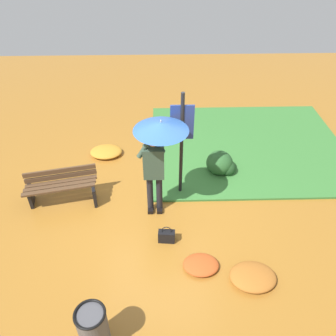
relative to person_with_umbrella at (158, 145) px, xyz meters
The scene contains 11 objects.
ground_plane 1.56m from the person_with_umbrella, 134.53° to the right, with size 18.00×18.00×0.00m, color #9E6623.
grass_verge 3.49m from the person_with_umbrella, 44.08° to the left, with size 4.80×4.00×0.05m.
person_with_umbrella is the anchor object (origin of this frame).
info_sign_post 0.68m from the person_with_umbrella, 47.83° to the left, with size 0.44×0.07×2.30m.
handbag 1.66m from the person_with_umbrella, 81.15° to the right, with size 0.31×0.17×0.37m.
park_bench 2.28m from the person_with_umbrella, behind, with size 1.41×0.65×0.75m.
trash_bin 3.02m from the person_with_umbrella, 108.24° to the right, with size 0.42×0.42×0.83m.
shrub_cluster 2.22m from the person_with_umbrella, 38.81° to the left, with size 0.65×0.59×0.53m.
leaf_pile_near_person 2.73m from the person_with_umbrella, 123.91° to the left, with size 0.77×0.62×0.17m.
leaf_pile_by_bench 2.70m from the person_with_umbrella, 48.12° to the right, with size 0.76×0.61×0.17m.
leaf_pile_far_path 2.17m from the person_with_umbrella, 63.97° to the right, with size 0.61×0.48×0.13m.
Camera 1 is at (0.13, -4.79, 4.84)m, focal length 36.11 mm.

